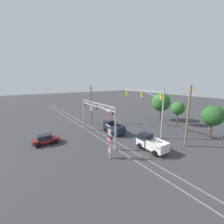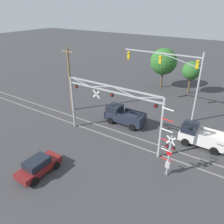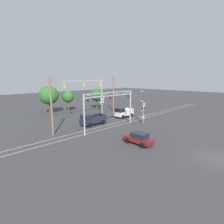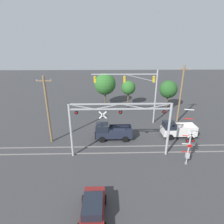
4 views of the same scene
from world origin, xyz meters
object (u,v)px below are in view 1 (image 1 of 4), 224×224
Objects in this scene: crossing_gantry at (97,115)px; sedan_waiting at (46,139)px; pickup_truck_lead at (113,127)px; utility_pole_left at (91,105)px; background_tree_beyond_span at (178,108)px; utility_pole_right at (188,116)px; traffic_signal_span at (152,103)px; background_tree_far_right_verge at (213,116)px; background_tree_far_left_verge at (161,102)px; crossing_signal_mast at (110,143)px; pickup_truck_following at (151,143)px.

crossing_gantry reaches higher than sedan_waiting.
utility_pole_left is (-7.87, -0.55, 3.42)m from pickup_truck_lead.
utility_pole_left is 19.16m from background_tree_beyond_span.
crossing_gantry is at bearing -20.70° from utility_pole_left.
sedan_waiting is at bearing -126.32° from utility_pole_right.
traffic_signal_span is 1.77× the size of background_tree_far_right_verge.
sedan_waiting is 0.43× the size of utility_pole_right.
background_tree_far_left_verge is at bearing 120.26° from traffic_signal_span.
crossing_gantry is 13.95m from utility_pole_right.
background_tree_beyond_span reaches higher than pickup_truck_lead.
pickup_truck_lead is 0.86× the size of background_tree_far_right_verge.
crossing_signal_mast reaches higher than background_tree_far_right_verge.
traffic_signal_span is 1.16× the size of utility_pole_left.
pickup_truck_following is 17.22m from utility_pole_left.
utility_pole_right is at bearing 67.75° from pickup_truck_following.
traffic_signal_span is at bearing -133.08° from background_tree_far_right_verge.
crossing_signal_mast is 20.77m from background_tree_beyond_span.
background_tree_far_right_verge reaches higher than sedan_waiting.
pickup_truck_following is at bearing -70.23° from background_tree_beyond_span.
traffic_signal_span is 1.47× the size of background_tree_far_left_verge.
crossing_gantry is at bearing 164.31° from crossing_signal_mast.
background_tree_far_left_verge reaches higher than crossing_signal_mast.
pickup_truck_lead is at bearing 3.97° from utility_pole_left.
crossing_signal_mast is (6.84, -1.92, -2.09)m from crossing_gantry.
utility_pole_left is 23.46m from background_tree_far_right_verge.
utility_pole_left is 0.94× the size of utility_pole_right.
sedan_waiting is 0.58× the size of background_tree_far_left_verge.
background_tree_beyond_span is at bearing 128.85° from utility_pole_right.
utility_pole_right is at bearing -51.15° from background_tree_beyond_span.
crossing_signal_mast reaches higher than pickup_truck_lead.
background_tree_beyond_span is (3.02, 18.42, -0.37)m from crossing_gantry.
background_tree_far_right_verge is at bearing -14.62° from background_tree_beyond_span.
pickup_truck_following is at bearing 48.80° from sedan_waiting.
sedan_waiting is (-1.59, -11.69, -0.24)m from pickup_truck_lead.
pickup_truck_lead reaches higher than sedan_waiting.
utility_pole_left is 19.96m from utility_pole_right.
background_tree_far_left_verge is at bearing 142.33° from utility_pole_right.
traffic_signal_span is at bearing 131.61° from pickup_truck_following.
crossing_signal_mast is 0.72× the size of utility_pole_left.
pickup_truck_following is (4.29, -4.83, -4.81)m from traffic_signal_span.
utility_pole_right reaches higher than background_tree_far_right_verge.
pickup_truck_lead is (-0.86, 3.84, -3.16)m from crossing_gantry.
traffic_signal_span is at bearing 67.05° from crossing_gantry.
traffic_signal_span is 8.51m from pickup_truck_lead.
background_tree_far_left_verge is (-8.67, 20.69, 2.47)m from crossing_signal_mast.
utility_pole_right reaches higher than background_tree_beyond_span.
background_tree_beyond_span is at bearing 165.38° from background_tree_far_right_verge.
pickup_truck_following is at bearing -48.39° from traffic_signal_span.
crossing_signal_mast is at bearing -106.74° from utility_pole_right.
background_tree_far_left_verge reaches higher than pickup_truck_lead.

